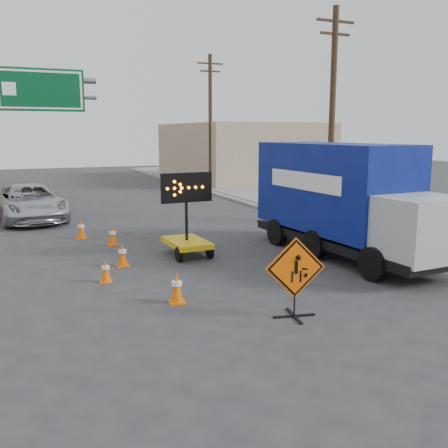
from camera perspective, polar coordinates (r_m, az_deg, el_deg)
ground at (r=10.12m, az=6.71°, el=-12.42°), size 100.00×100.00×0.00m
curb_right at (r=26.23m, az=4.11°, el=1.98°), size 0.40×60.00×0.12m
sidewalk_right at (r=27.35m, az=8.40°, el=2.27°), size 4.00×60.00×0.15m
building_right_far at (r=42.00m, az=1.82°, el=8.26°), size 10.00×14.00×4.60m
highway_gantry at (r=26.04m, az=-23.08°, el=12.18°), size 6.18×0.38×6.90m
utility_pole_near at (r=22.09m, az=12.25°, el=12.21°), size 1.80×0.26×9.00m
utility_pole_far at (r=34.49m, az=-1.56°, el=11.74°), size 1.80×0.26×9.00m
construction_sign at (r=10.74m, az=8.13°, el=-5.84°), size 1.30×0.93×1.76m
arrow_board at (r=16.06m, az=-4.29°, el=-1.48°), size 1.69×1.92×2.67m
pickup_truck at (r=24.05m, az=-21.35°, el=2.30°), size 3.36×6.06×1.61m
box_truck at (r=16.26m, az=13.57°, el=2.02°), size 2.69×7.60×3.57m
cone_a at (r=11.72m, az=-5.42°, el=-7.23°), size 0.44×0.44×0.74m
cone_b at (r=13.60m, az=-13.37°, el=-5.19°), size 0.39×0.39×0.64m
cone_c at (r=15.05m, az=-11.53°, el=-3.45°), size 0.37×0.37×0.72m
cone_d at (r=17.88m, az=-12.63°, el=-1.30°), size 0.41×0.41×0.71m
cone_e at (r=19.37m, az=-16.01°, el=-0.54°), size 0.47×0.47×0.72m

